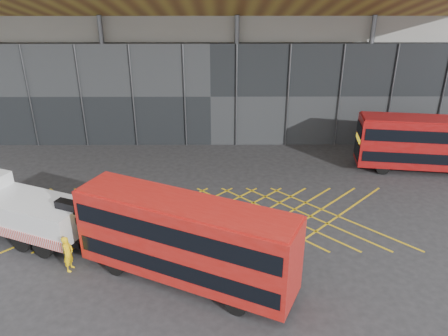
{
  "coord_description": "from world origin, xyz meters",
  "views": [
    {
      "loc": [
        2.89,
        -21.75,
        13.05
      ],
      "look_at": [
        3.0,
        1.5,
        2.4
      ],
      "focal_mm": 35.0,
      "sensor_mm": 36.0,
      "label": 1
    }
  ],
  "objects_px": {
    "bus_towed": "(184,238)",
    "worker": "(68,254)",
    "recovery_truck": "(3,204)",
    "bus_second": "(429,142)"
  },
  "relations": [
    {
      "from": "bus_towed",
      "to": "worker",
      "type": "bearing_deg",
      "value": -162.99
    },
    {
      "from": "recovery_truck",
      "to": "bus_towed",
      "type": "bearing_deg",
      "value": 0.03
    },
    {
      "from": "bus_towed",
      "to": "recovery_truck",
      "type": "bearing_deg",
      "value": -177.08
    },
    {
      "from": "bus_towed",
      "to": "worker",
      "type": "relative_size",
      "value": 5.59
    },
    {
      "from": "recovery_truck",
      "to": "bus_towed",
      "type": "distance_m",
      "value": 10.72
    },
    {
      "from": "bus_second",
      "to": "worker",
      "type": "bearing_deg",
      "value": -144.76
    },
    {
      "from": "bus_second",
      "to": "recovery_truck",
      "type": "bearing_deg",
      "value": -155.18
    },
    {
      "from": "bus_towed",
      "to": "worker",
      "type": "distance_m",
      "value": 5.79
    },
    {
      "from": "bus_towed",
      "to": "bus_second",
      "type": "xyz_separation_m",
      "value": [
        15.94,
        11.86,
        -0.12
      ]
    },
    {
      "from": "recovery_truck",
      "to": "bus_second",
      "type": "relative_size",
      "value": 1.07
    }
  ]
}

